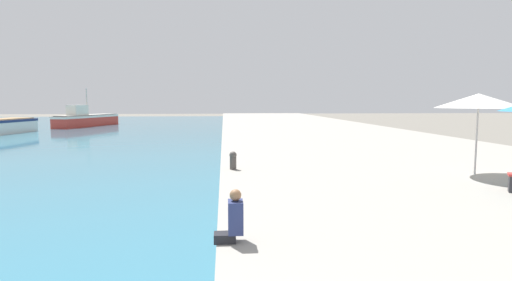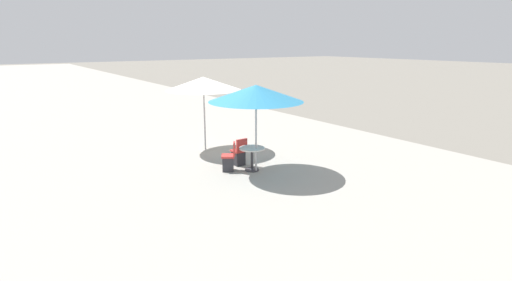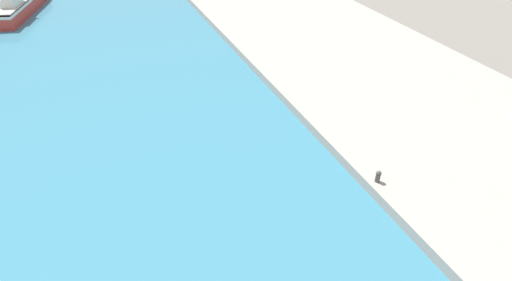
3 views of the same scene
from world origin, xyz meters
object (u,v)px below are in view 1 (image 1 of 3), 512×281
object	(u,v)px
person_at_quay	(233,219)
mooring_bollard	(233,160)
fishing_boat_mid	(86,119)
cafe_umbrella_white	(479,101)

from	to	relation	value
person_at_quay	mooring_bollard	bearing A→B (deg)	88.70
fishing_boat_mid	cafe_umbrella_white	distance (m)	45.29
cafe_umbrella_white	person_at_quay	bearing A→B (deg)	-144.73
fishing_boat_mid	person_at_quay	xyz separation A→B (m)	(16.90, -43.44, 0.08)
cafe_umbrella_white	mooring_bollard	xyz separation A→B (m)	(-8.12, 1.65, -2.13)
cafe_umbrella_white	mooring_bollard	size ratio (longest dim) A/B	4.17
cafe_umbrella_white	person_at_quay	size ratio (longest dim) A/B	2.92
fishing_boat_mid	person_at_quay	size ratio (longest dim) A/B	11.07
fishing_boat_mid	person_at_quay	distance (m)	46.61
mooring_bollard	fishing_boat_mid	bearing A→B (deg)	115.42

